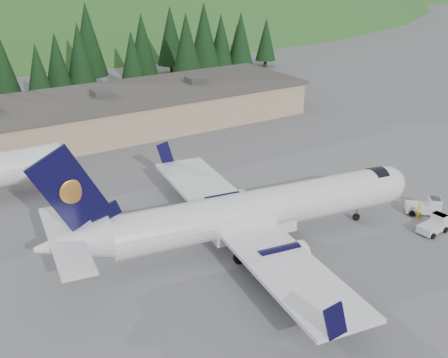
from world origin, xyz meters
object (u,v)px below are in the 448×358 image
baggage_tug_a (434,225)px  baggage_tug_b (426,206)px  terminal_building (68,119)px  ramp_worker (419,212)px  airliner (250,213)px

baggage_tug_a → baggage_tug_b: 3.79m
baggage_tug_b → terminal_building: (-22.25, 42.10, 1.85)m
ramp_worker → airliner: bearing=-18.2°
airliner → terminal_building: (-4.00, 37.85, -0.46)m
airliner → baggage_tug_b: (18.25, -4.24, -2.31)m
terminal_building → airliner: bearing=-84.0°
airliner → ramp_worker: airliner is taller
baggage_tug_a → ramp_worker: (0.69, 2.41, 0.15)m
baggage_tug_a → baggage_tug_b: bearing=45.6°
ramp_worker → baggage_tug_a: bearing=72.0°
airliner → terminal_building: airliner is taller
terminal_building → baggage_tug_b: bearing=-62.1°
baggage_tug_a → ramp_worker: ramp_worker is taller
ramp_worker → terminal_building: bearing=-66.4°
ramp_worker → baggage_tug_b: bearing=-165.4°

